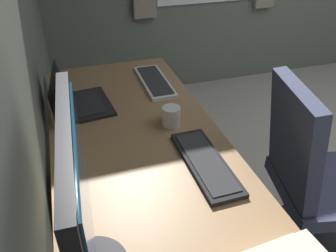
{
  "coord_description": "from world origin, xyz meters",
  "views": [
    {
      "loc": [
        -0.8,
        2.19,
        1.56
      ],
      "look_at": [
        0.08,
        1.91,
        0.95
      ],
      "focal_mm": 35.73,
      "sensor_mm": 36.0,
      "label": 1
    }
  ],
  "objects_px": {
    "drawer_pedestal": "(146,233)",
    "laptop_leftmost": "(75,99)",
    "keyboard_spare": "(155,81)",
    "monitor_primary": "(79,198)",
    "coffee_mug": "(171,116)",
    "keyboard_main": "(206,162)",
    "office_chair": "(309,190)"
  },
  "relations": [
    {
      "from": "drawer_pedestal",
      "to": "monitor_primary",
      "type": "relative_size",
      "value": 1.33
    },
    {
      "from": "monitor_primary",
      "to": "office_chair",
      "type": "height_order",
      "value": "monitor_primary"
    },
    {
      "from": "drawer_pedestal",
      "to": "laptop_leftmost",
      "type": "bearing_deg",
      "value": 20.53
    },
    {
      "from": "coffee_mug",
      "to": "drawer_pedestal",
      "type": "bearing_deg",
      "value": 142.13
    },
    {
      "from": "laptop_leftmost",
      "to": "coffee_mug",
      "type": "bearing_deg",
      "value": -125.66
    },
    {
      "from": "coffee_mug",
      "to": "office_chair",
      "type": "height_order",
      "value": "office_chair"
    },
    {
      "from": "keyboard_main",
      "to": "coffee_mug",
      "type": "bearing_deg",
      "value": 7.03
    },
    {
      "from": "laptop_leftmost",
      "to": "drawer_pedestal",
      "type": "bearing_deg",
      "value": -159.47
    },
    {
      "from": "monitor_primary",
      "to": "coffee_mug",
      "type": "xyz_separation_m",
      "value": [
        0.62,
        -0.43,
        -0.22
      ]
    },
    {
      "from": "laptop_leftmost",
      "to": "monitor_primary",
      "type": "bearing_deg",
      "value": 177.95
    },
    {
      "from": "keyboard_spare",
      "to": "coffee_mug",
      "type": "xyz_separation_m",
      "value": [
        -0.43,
        0.05,
        0.04
      ]
    },
    {
      "from": "laptop_leftmost",
      "to": "coffee_mug",
      "type": "distance_m",
      "value": 0.49
    },
    {
      "from": "laptop_leftmost",
      "to": "keyboard_main",
      "type": "distance_m",
      "value": 0.74
    },
    {
      "from": "laptop_leftmost",
      "to": "keyboard_spare",
      "type": "xyz_separation_m",
      "value": [
        0.15,
        -0.44,
        -0.04
      ]
    },
    {
      "from": "keyboard_spare",
      "to": "coffee_mug",
      "type": "bearing_deg",
      "value": 174.03
    },
    {
      "from": "drawer_pedestal",
      "to": "keyboard_spare",
      "type": "bearing_deg",
      "value": -19.37
    },
    {
      "from": "laptop_leftmost",
      "to": "coffee_mug",
      "type": "relative_size",
      "value": 2.74
    },
    {
      "from": "laptop_leftmost",
      "to": "keyboard_spare",
      "type": "height_order",
      "value": "laptop_leftmost"
    },
    {
      "from": "drawer_pedestal",
      "to": "laptop_leftmost",
      "type": "xyz_separation_m",
      "value": [
        0.54,
        0.2,
        0.43
      ]
    },
    {
      "from": "coffee_mug",
      "to": "keyboard_main",
      "type": "bearing_deg",
      "value": -172.97
    },
    {
      "from": "keyboard_spare",
      "to": "keyboard_main",
      "type": "bearing_deg",
      "value": 179.45
    },
    {
      "from": "keyboard_spare",
      "to": "monitor_primary",
      "type": "bearing_deg",
      "value": 155.88
    },
    {
      "from": "drawer_pedestal",
      "to": "monitor_primary",
      "type": "height_order",
      "value": "monitor_primary"
    },
    {
      "from": "monitor_primary",
      "to": "coffee_mug",
      "type": "height_order",
      "value": "monitor_primary"
    },
    {
      "from": "keyboard_spare",
      "to": "office_chair",
      "type": "xyz_separation_m",
      "value": [
        -0.76,
        -0.53,
        -0.28
      ]
    },
    {
      "from": "drawer_pedestal",
      "to": "keyboard_main",
      "type": "relative_size",
      "value": 1.65
    },
    {
      "from": "drawer_pedestal",
      "to": "keyboard_spare",
      "type": "height_order",
      "value": "keyboard_spare"
    },
    {
      "from": "keyboard_main",
      "to": "office_chair",
      "type": "xyz_separation_m",
      "value": [
        -0.02,
        -0.54,
        -0.28
      ]
    },
    {
      "from": "laptop_leftmost",
      "to": "keyboard_main",
      "type": "xyz_separation_m",
      "value": [
        -0.59,
        -0.43,
        -0.04
      ]
    },
    {
      "from": "keyboard_spare",
      "to": "coffee_mug",
      "type": "distance_m",
      "value": 0.44
    },
    {
      "from": "keyboard_main",
      "to": "laptop_leftmost",
      "type": "bearing_deg",
      "value": 36.17
    },
    {
      "from": "monitor_primary",
      "to": "keyboard_spare",
      "type": "distance_m",
      "value": 1.19
    }
  ]
}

